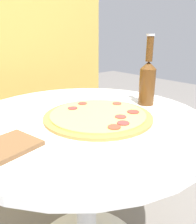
% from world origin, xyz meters
% --- Properties ---
extents(table, '(0.87, 0.87, 0.69)m').
position_xyz_m(table, '(0.00, 0.00, 0.50)').
color(table, silver).
rests_on(table, ground_plane).
extents(fence_panel, '(1.44, 0.04, 1.82)m').
position_xyz_m(fence_panel, '(0.00, 0.79, 0.91)').
color(fence_panel, gold).
rests_on(fence_panel, ground_plane).
extents(pizza, '(0.38, 0.38, 0.02)m').
position_xyz_m(pizza, '(0.03, -0.05, 0.70)').
color(pizza, '#B77F3D').
rests_on(pizza, table).
extents(beer_bottle, '(0.06, 0.06, 0.28)m').
position_xyz_m(beer_bottle, '(0.28, -0.05, 0.79)').
color(beer_bottle, '#563314').
rests_on(beer_bottle, table).
extents(pizza_paddle, '(0.25, 0.15, 0.02)m').
position_xyz_m(pizza_paddle, '(-0.31, -0.07, 0.70)').
color(pizza_paddle, brown).
rests_on(pizza_paddle, table).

